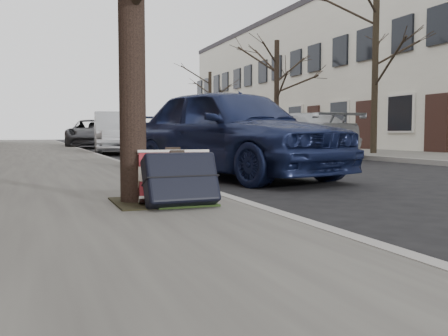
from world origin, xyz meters
name	(u,v)px	position (x,y,z in m)	size (l,w,h in m)	color
ground	(425,223)	(0.00, 0.00, 0.00)	(120.00, 120.00, 0.00)	black
near_sidewalk	(14,154)	(-3.70, 15.00, 0.06)	(5.00, 70.00, 0.12)	#65635C
far_sidewalk	(310,150)	(7.80, 15.00, 0.06)	(4.00, 70.00, 0.12)	slate
house_far	(399,73)	(13.15, 16.00, 3.60)	(6.70, 40.00, 7.20)	beige
dirt_patch	(161,202)	(-2.00, 1.20, 0.13)	(0.85, 0.85, 0.01)	black
suitcase_red	(174,177)	(-1.91, 1.06, 0.36)	(0.63, 0.17, 0.45)	maroon
suitcase_navy	(181,179)	(-1.92, 0.82, 0.37)	(0.63, 0.20, 0.45)	black
car_near_front	(231,132)	(0.09, 4.65, 0.79)	(1.86, 4.61, 1.57)	#161F45
car_near_mid	(118,133)	(-0.16, 15.31, 0.78)	(1.66, 4.75, 1.56)	#B8BCC1
car_near_back	(92,134)	(-0.22, 23.18, 0.73)	(2.44, 5.28, 1.47)	#333438
car_far_front	(296,135)	(4.78, 10.80, 0.69)	(1.95, 4.79, 1.39)	#B0B4B8
car_far_back	(197,134)	(4.53, 20.39, 0.71)	(1.67, 4.16, 1.42)	maroon
tree_far_a	(375,68)	(7.20, 10.04, 2.86)	(0.20, 0.20, 5.48)	black
tree_far_b	(277,94)	(7.20, 16.96, 2.51)	(0.23, 0.23, 4.79)	black
tree_far_c	(210,108)	(7.20, 26.00, 2.33)	(0.20, 0.20, 4.41)	black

